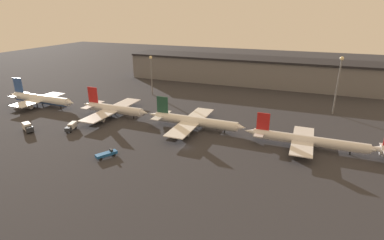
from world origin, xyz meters
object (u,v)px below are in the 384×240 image
airplane_2 (194,121)px  airplane_3 (307,140)px  airplane_0 (41,99)px  service_vehicle_3 (28,127)px  service_vehicle_1 (107,154)px  service_vehicle_2 (71,126)px  airplane_1 (114,109)px

airplane_2 → airplane_3: size_ratio=0.95×
airplane_0 → service_vehicle_3: airplane_0 is taller
airplane_0 → service_vehicle_1: 76.03m
service_vehicle_1 → service_vehicle_2: bearing=92.5°
airplane_1 → service_vehicle_2: size_ratio=4.94×
service_vehicle_1 → airplane_2: bearing=2.7°
service_vehicle_3 → airplane_2: bearing=50.2°
airplane_3 → service_vehicle_1: bearing=-152.5°
airplane_2 → service_vehicle_2: airplane_2 is taller
airplane_0 → airplane_3: (129.84, -3.98, -0.72)m
airplane_1 → service_vehicle_3: bearing=-126.1°
airplane_0 → service_vehicle_3: bearing=-50.8°
airplane_3 → airplane_1: bearing=177.5°
airplane_1 → service_vehicle_2: (-6.07, -21.63, -1.66)m
airplane_0 → service_vehicle_1: airplane_0 is taller
airplane_2 → service_vehicle_1: (-18.38, -35.07, -2.11)m
airplane_2 → service_vehicle_1: airplane_2 is taller
service_vehicle_3 → airplane_1: bearing=79.7°
airplane_1 → airplane_3: 85.44m
airplane_0 → service_vehicle_2: 43.85m
airplane_3 → service_vehicle_2: size_ratio=6.02×
airplane_3 → service_vehicle_1: airplane_3 is taller
airplane_1 → service_vehicle_2: 22.53m
airplane_1 → service_vehicle_1: (22.39, -36.65, -2.16)m
airplane_3 → service_vehicle_3: 109.85m
airplane_3 → service_vehicle_3: bearing=-166.5°
airplane_3 → service_vehicle_2: bearing=-168.9°
airplane_1 → service_vehicle_1: size_ratio=5.07×
service_vehicle_2 → service_vehicle_1: bearing=45.7°
airplane_2 → service_vehicle_2: bearing=-156.2°
airplane_0 → service_vehicle_3: (22.77, -28.50, -1.79)m
airplane_0 → airplane_3: bearing=-1.2°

